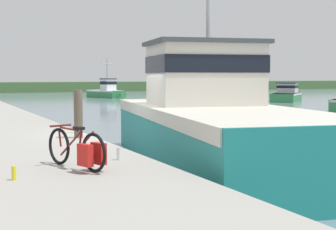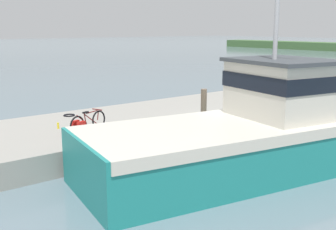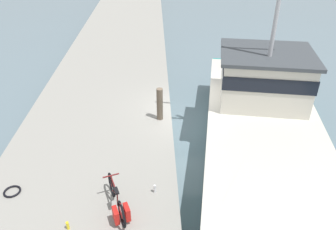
{
  "view_description": "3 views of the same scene",
  "coord_description": "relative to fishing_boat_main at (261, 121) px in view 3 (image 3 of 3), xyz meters",
  "views": [
    {
      "loc": [
        -4.63,
        -13.85,
        2.46
      ],
      "look_at": [
        0.21,
        -3.18,
        1.57
      ],
      "focal_mm": 55.0,
      "sensor_mm": 36.0,
      "label": 1
    },
    {
      "loc": [
        10.66,
        -11.76,
        4.44
      ],
      "look_at": [
        0.79,
        -3.84,
        1.8
      ],
      "focal_mm": 45.0,
      "sensor_mm": 36.0,
      "label": 2
    },
    {
      "loc": [
        -1.28,
        -11.08,
        7.42
      ],
      "look_at": [
        -0.87,
        -0.47,
        0.98
      ],
      "focal_mm": 35.0,
      "sensor_mm": 36.0,
      "label": 3
    }
  ],
  "objects": [
    {
      "name": "bicycle_touring",
      "position": [
        -4.73,
        -3.68,
        -0.06
      ],
      "size": [
        0.78,
        1.7,
        0.76
      ],
      "rotation": [
        0.0,
        0.0,
        0.34
      ],
      "color": "black",
      "rests_on": "dock_pier"
    },
    {
      "name": "fishing_boat_main",
      "position": [
        0.0,
        0.0,
        0.0
      ],
      "size": [
        5.53,
        12.8,
        8.39
      ],
      "rotation": [
        0.0,
        0.0,
        -0.18
      ],
      "color": "teal",
      "rests_on": "ground_plane"
    },
    {
      "name": "mooring_post",
      "position": [
        -3.58,
        0.92,
        0.23
      ],
      "size": [
        0.23,
        0.23,
        1.27
      ],
      "primitive_type": "cylinder",
      "color": "brown",
      "rests_on": "dock_pier"
    },
    {
      "name": "hose_coil",
      "position": [
        -7.78,
        -2.83,
        -0.37
      ],
      "size": [
        0.48,
        0.48,
        0.06
      ],
      "primitive_type": "torus",
      "color": "black",
      "rests_on": "dock_pier"
    },
    {
      "name": "water_bottle_by_bike",
      "position": [
        -3.79,
        -2.98,
        -0.28
      ],
      "size": [
        0.07,
        0.07,
        0.25
      ],
      "primitive_type": "cylinder",
      "color": "silver",
      "rests_on": "dock_pier"
    },
    {
      "name": "ground_plane",
      "position": [
        -2.4,
        1.38,
        -1.22
      ],
      "size": [
        320.0,
        320.0,
        0.0
      ],
      "primitive_type": "plane",
      "color": "slate"
    },
    {
      "name": "dock_pier",
      "position": [
        -5.94,
        1.38,
        -0.81
      ],
      "size": [
        5.62,
        80.0,
        0.81
      ],
      "primitive_type": "cube",
      "color": "gray",
      "rests_on": "ground_plane"
    },
    {
      "name": "water_bottle_on_curb",
      "position": [
        -5.93,
        -4.15,
        -0.29
      ],
      "size": [
        0.07,
        0.07,
        0.23
      ],
      "primitive_type": "cylinder",
      "color": "yellow",
      "rests_on": "dock_pier"
    }
  ]
}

